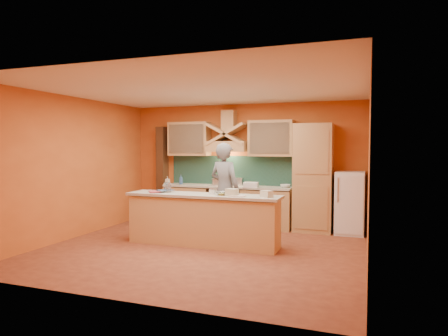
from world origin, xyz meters
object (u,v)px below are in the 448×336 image
(fridge, at_px, (350,203))
(kitchen_scale, at_px, (213,192))
(stove, at_px, (227,206))
(mixing_bowl, at_px, (223,193))
(person, at_px, (225,190))

(fridge, bearing_deg, kitchen_scale, -141.57)
(stove, xyz_separation_m, kitchen_scale, (0.38, -1.84, 0.54))
(mixing_bowl, bearing_deg, person, 108.07)
(person, bearing_deg, stove, -54.23)
(stove, height_order, person, person)
(fridge, height_order, mixing_bowl, fridge)
(fridge, relative_size, mixing_bowl, 5.04)
(person, bearing_deg, fridge, -137.47)
(kitchen_scale, relative_size, mixing_bowl, 0.42)
(fridge, distance_m, mixing_bowl, 2.86)
(person, xyz_separation_m, mixing_bowl, (0.28, -0.86, 0.03))
(fridge, relative_size, kitchen_scale, 12.08)
(stove, bearing_deg, person, -72.89)
(fridge, bearing_deg, mixing_bowl, -137.58)
(person, height_order, mixing_bowl, person)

